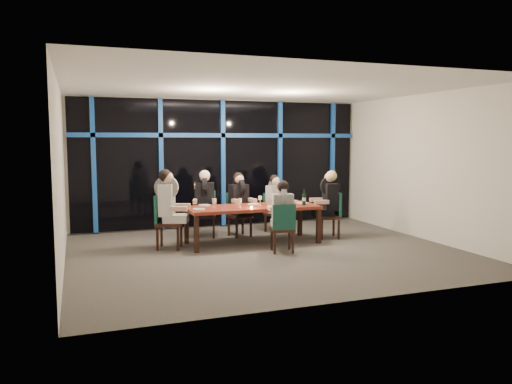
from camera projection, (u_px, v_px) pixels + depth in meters
room at (267, 142)px, 8.98m from camera, size 7.04×7.00×3.02m
window_wall at (223, 161)px, 11.78m from camera, size 6.86×0.43×2.94m
dining_table at (253, 209)px, 9.87m from camera, size 2.60×1.00×0.75m
chair_far_left at (205, 211)px, 10.62m from camera, size 0.55×0.55×0.97m
chair_far_mid at (238, 212)px, 10.69m from camera, size 0.51×0.51×0.93m
chair_far_right at (274, 210)px, 11.18m from camera, size 0.51×0.51×0.87m
chair_end_left at (164, 219)px, 9.40m from camera, size 0.61×0.61×1.03m
chair_end_right at (332, 212)px, 10.44m from camera, size 0.53×0.53×0.97m
chair_near_mid at (283, 226)px, 9.06m from camera, size 0.50×0.50×0.90m
diner_far_left at (205, 194)px, 10.50m from camera, size 0.56×0.65×0.94m
diner_far_mid at (240, 195)px, 10.58m from camera, size 0.51×0.62×0.91m
diner_far_right at (276, 195)px, 11.09m from camera, size 0.52×0.60×0.85m
diner_end_left at (169, 197)px, 9.36m from camera, size 0.70×0.63×1.00m
diner_end_right at (329, 194)px, 10.39m from camera, size 0.64×0.53×0.94m
diner_near_mid at (282, 206)px, 9.09m from camera, size 0.50×0.60×0.88m
plate_far_left at (204, 205)px, 9.96m from camera, size 0.24×0.24×0.01m
plate_far_mid at (253, 204)px, 10.12m from camera, size 0.24×0.24×0.01m
plate_far_right at (293, 201)px, 10.65m from camera, size 0.24×0.24×0.01m
plate_end_left at (199, 209)px, 9.38m from camera, size 0.24×0.24×0.01m
plate_end_right at (302, 203)px, 10.33m from camera, size 0.24×0.24×0.01m
plate_near_mid at (277, 207)px, 9.66m from camera, size 0.24×0.24×0.01m
wine_bottle at (304, 199)px, 10.00m from camera, size 0.08×0.08×0.33m
water_pitcher at (289, 201)px, 9.90m from camera, size 0.12×0.11×0.20m
tea_light at (252, 207)px, 9.58m from camera, size 0.05×0.05×0.03m
wine_glass_a at (240, 201)px, 9.60m from camera, size 0.07×0.07×0.18m
wine_glass_b at (260, 198)px, 9.94m from camera, size 0.07×0.07×0.19m
wine_glass_c at (273, 198)px, 10.00m from camera, size 0.07×0.07×0.18m
wine_glass_d at (214, 201)px, 9.60m from camera, size 0.07×0.07×0.18m
wine_glass_e at (289, 197)px, 10.31m from camera, size 0.06×0.06×0.16m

